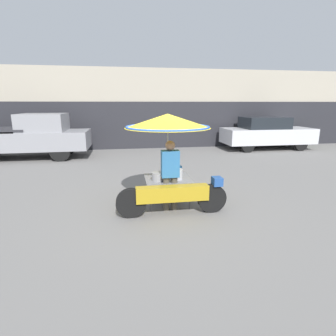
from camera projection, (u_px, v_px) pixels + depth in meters
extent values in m
plane|color=slate|center=(168.00, 208.00, 5.97)|extent=(36.00, 36.00, 0.00)
cube|color=#B2A893|center=(141.00, 109.00, 14.36)|extent=(28.00, 2.00, 4.05)
cube|color=#28282D|center=(143.00, 125.00, 13.57)|extent=(23.80, 0.06, 2.40)
cylinder|color=black|center=(212.00, 198.00, 5.69)|extent=(0.62, 0.14, 0.62)
cylinder|color=black|center=(131.00, 203.00, 5.41)|extent=(0.62, 0.14, 0.62)
cube|color=#B7931E|center=(172.00, 193.00, 5.51)|extent=(1.54, 0.24, 0.32)
cube|color=#234C93|center=(217.00, 181.00, 5.61)|extent=(0.20, 0.24, 0.18)
cylinder|color=black|center=(166.00, 189.00, 6.43)|extent=(0.56, 0.14, 0.56)
cylinder|color=#515156|center=(190.00, 196.00, 5.83)|extent=(0.03, 0.03, 0.61)
cylinder|color=#515156|center=(182.00, 185.00, 6.61)|extent=(0.03, 0.03, 0.61)
cylinder|color=#515156|center=(151.00, 198.00, 5.69)|extent=(0.03, 0.03, 0.61)
cylinder|color=#515156|center=(147.00, 187.00, 6.47)|extent=(0.03, 0.03, 0.61)
cube|color=gray|center=(168.00, 178.00, 6.08)|extent=(1.04, 0.95, 0.02)
cylinder|color=#B2B2B7|center=(168.00, 153.00, 5.93)|extent=(0.03, 0.03, 1.15)
cone|color=yellow|center=(168.00, 121.00, 5.76)|extent=(1.90, 1.90, 0.31)
torus|color=blue|center=(168.00, 127.00, 5.79)|extent=(1.86, 1.86, 0.05)
cylinder|color=#939399|center=(158.00, 176.00, 5.85)|extent=(0.30, 0.30, 0.19)
cylinder|color=#B7B7BC|center=(177.00, 174.00, 5.94)|extent=(0.28, 0.28, 0.24)
cylinder|color=#939399|center=(164.00, 174.00, 6.24)|extent=(0.25, 0.25, 0.08)
cylinder|color=#1E6BB2|center=(178.00, 170.00, 6.34)|extent=(0.21, 0.21, 0.21)
cylinder|color=#4C473D|center=(166.00, 194.00, 5.76)|extent=(0.14, 0.14, 0.77)
cylinder|color=#4C473D|center=(174.00, 193.00, 5.79)|extent=(0.14, 0.14, 0.77)
cube|color=teal|center=(170.00, 164.00, 5.61)|extent=(0.38, 0.22, 0.58)
sphere|color=#A87A5B|center=(170.00, 146.00, 5.52)|extent=(0.21, 0.21, 0.21)
cylinder|color=black|center=(301.00, 144.00, 13.10)|extent=(0.65, 0.20, 0.65)
cylinder|color=black|center=(283.00, 140.00, 14.54)|extent=(0.65, 0.20, 0.65)
cylinder|color=black|center=(248.00, 146.00, 12.65)|extent=(0.65, 0.20, 0.65)
cylinder|color=black|center=(235.00, 141.00, 14.10)|extent=(0.65, 0.20, 0.65)
cube|color=silver|center=(267.00, 136.00, 13.51)|extent=(4.57, 1.77, 0.75)
cube|color=#1E2328|center=(264.00, 123.00, 13.31)|extent=(2.19, 1.56, 0.56)
cylinder|color=black|center=(60.00, 151.00, 10.71)|extent=(0.81, 0.24, 0.81)
cylinder|color=black|center=(68.00, 146.00, 12.20)|extent=(0.81, 0.24, 0.81)
cube|color=#939399|center=(24.00, 140.00, 11.11)|extent=(5.33, 1.82, 0.77)
cube|color=#939399|center=(43.00, 122.00, 11.07)|extent=(1.81, 1.67, 0.73)
cylinder|color=gray|center=(300.00, 144.00, 14.54)|extent=(0.28, 0.28, 0.25)
sphere|color=#388442|center=(301.00, 135.00, 14.43)|extent=(0.88, 0.88, 0.88)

